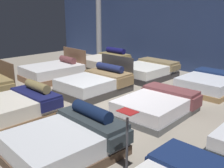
# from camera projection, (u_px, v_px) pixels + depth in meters

# --- Properties ---
(ground_plane) EXTENTS (18.00, 18.00, 0.02)m
(ground_plane) POSITION_uv_depth(u_px,v_px,m) (115.00, 106.00, 7.24)
(ground_plane) COLOR gray
(showroom_back_wall) EXTENTS (18.00, 0.06, 3.50)m
(showroom_back_wall) POSITION_uv_depth(u_px,v_px,m) (205.00, 30.00, 10.22)
(showroom_back_wall) COLOR navy
(showroom_back_wall) RESTS_ON ground_plane
(bed_1) EXTENTS (1.56, 2.08, 0.77)m
(bed_1) POSITION_uv_depth(u_px,v_px,m) (12.00, 108.00, 6.36)
(bed_1) COLOR brown
(bed_1) RESTS_ON ground_plane
(bed_2) EXTENTS (1.66, 1.97, 0.83)m
(bed_2) POSITION_uv_depth(u_px,v_px,m) (67.00, 142.00, 4.72)
(bed_2) COLOR brown
(bed_2) RESTS_ON ground_plane
(bed_4) EXTENTS (1.67, 2.14, 1.06)m
(bed_4) POSITION_uv_depth(u_px,v_px,m) (53.00, 72.00, 9.83)
(bed_4) COLOR brown
(bed_4) RESTS_ON ground_plane
(bed_5) EXTENTS (1.55, 2.19, 1.05)m
(bed_5) POSITION_uv_depth(u_px,v_px,m) (96.00, 84.00, 8.29)
(bed_5) COLOR #353231
(bed_5) RESTS_ON ground_plane
(bed_6) EXTENTS (1.59, 2.10, 0.53)m
(bed_6) POSITION_uv_depth(u_px,v_px,m) (157.00, 105.00, 6.61)
(bed_6) COLOR #555657
(bed_6) RESTS_ON ground_plane
(bed_8) EXTENTS (1.50, 2.09, 0.84)m
(bed_8) POSITION_uv_depth(u_px,v_px,m) (105.00, 62.00, 11.68)
(bed_8) COLOR #34322C
(bed_8) RESTS_ON ground_plane
(bed_9) EXTENTS (1.69, 2.12, 0.60)m
(bed_9) POSITION_uv_depth(u_px,v_px,m) (148.00, 71.00, 10.06)
(bed_9) COLOR #2D2B2D
(bed_9) RESTS_ON ground_plane
(bed_10) EXTENTS (1.61, 2.03, 0.53)m
(bed_10) POSITION_uv_depth(u_px,v_px,m) (210.00, 83.00, 8.51)
(bed_10) COLOR #947148
(bed_10) RESTS_ON ground_plane
(price_sign) EXTENTS (0.28, 0.24, 1.16)m
(price_sign) POSITION_uv_depth(u_px,v_px,m) (127.00, 154.00, 3.99)
(price_sign) COLOR #3F3F44
(price_sign) RESTS_ON ground_plane
(support_pillar) EXTENTS (0.26, 0.26, 3.50)m
(support_pillar) POSITION_uv_depth(u_px,v_px,m) (99.00, 25.00, 13.07)
(support_pillar) COLOR #99999E
(support_pillar) RESTS_ON ground_plane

